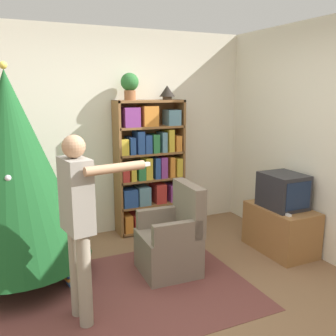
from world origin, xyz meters
TOP-DOWN VIEW (x-y plane):
  - ground_plane at (0.00, 0.00)m, footprint 14.00×14.00m
  - wall_back at (0.00, 2.11)m, footprint 8.00×0.10m
  - area_rug at (-0.26, 0.48)m, footprint 2.24×1.66m
  - bookshelf at (0.50, 1.88)m, footprint 0.90×0.30m
  - tv_stand at (1.64, 0.65)m, footprint 0.50×0.81m
  - television at (1.64, 0.64)m, footprint 0.41×0.49m
  - game_remote at (1.49, 0.40)m, footprint 0.04×0.12m
  - christmas_tree at (-1.17, 1.20)m, footprint 1.40×1.40m
  - armchair at (0.27, 0.70)m, footprint 0.59×0.58m
  - standing_person at (-0.75, 0.26)m, footprint 0.68×0.46m
  - potted_plant at (0.26, 1.89)m, footprint 0.22×0.22m
  - table_lamp at (0.76, 1.89)m, footprint 0.20×0.20m
  - book_pile_near_tree at (-0.69, 0.86)m, footprint 0.24×0.19m

SIDE VIEW (x-z plane):
  - ground_plane at x=0.00m, z-range 0.00..0.00m
  - area_rug at x=-0.26m, z-range 0.00..0.01m
  - book_pile_near_tree at x=-0.69m, z-range 0.00..0.14m
  - tv_stand at x=1.64m, z-range 0.00..0.53m
  - armchair at x=0.27m, z-range -0.14..0.78m
  - game_remote at x=1.49m, z-range 0.53..0.55m
  - television at x=1.64m, z-range 0.53..0.92m
  - bookshelf at x=0.50m, z-range -0.01..1.71m
  - standing_person at x=-0.75m, z-range 0.14..1.66m
  - christmas_tree at x=-1.17m, z-range 0.07..2.17m
  - wall_back at x=0.00m, z-range 0.00..2.60m
  - table_lamp at x=0.76m, z-range 1.73..1.91m
  - potted_plant at x=0.26m, z-range 1.75..2.08m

